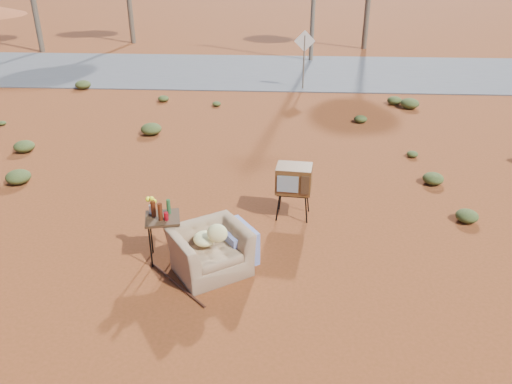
{
  "coord_description": "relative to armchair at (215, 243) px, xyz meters",
  "views": [
    {
      "loc": [
        0.89,
        -7.05,
        4.84
      ],
      "look_at": [
        0.37,
        1.22,
        0.8
      ],
      "focal_mm": 35.0,
      "sensor_mm": 36.0,
      "label": 1
    }
  ],
  "objects": [
    {
      "name": "rusty_bar",
      "position": [
        -0.57,
        -0.51,
        -0.46
      ],
      "size": [
        1.13,
        1.14,
        0.04
      ],
      "primitive_type": "cylinder",
      "rotation": [
        0.0,
        1.57,
        -0.79
      ],
      "color": "#502515",
      "rests_on": "ground"
    },
    {
      "name": "tv_unit",
      "position": [
        1.3,
        1.9,
        0.32
      ],
      "size": [
        0.73,
        0.61,
        1.09
      ],
      "rotation": [
        0.0,
        0.0,
        -0.1
      ],
      "color": "black",
      "rests_on": "ground"
    },
    {
      "name": "ground",
      "position": [
        0.23,
        0.1,
        -0.49
      ],
      "size": [
        140.0,
        140.0,
        0.0
      ],
      "primitive_type": "plane",
      "color": "brown",
      "rests_on": "ground"
    },
    {
      "name": "highway",
      "position": [
        0.23,
        15.1,
        -0.47
      ],
      "size": [
        140.0,
        7.0,
        0.04
      ],
      "primitive_type": "cube",
      "color": "#565659",
      "rests_on": "ground"
    },
    {
      "name": "armchair",
      "position": [
        0.0,
        0.0,
        0.0
      ],
      "size": [
        1.53,
        1.51,
        1.04
      ],
      "rotation": [
        0.0,
        0.0,
        0.59
      ],
      "color": "#8D6B4C",
      "rests_on": "ground"
    },
    {
      "name": "side_table",
      "position": [
        -0.95,
        0.26,
        0.36
      ],
      "size": [
        0.68,
        0.68,
        1.14
      ],
      "rotation": [
        0.0,
        0.0,
        0.23
      ],
      "color": "#3B2515",
      "rests_on": "ground"
    },
    {
      "name": "scrub_patch",
      "position": [
        -0.6,
        4.51,
        -0.35
      ],
      "size": [
        17.49,
        8.07,
        0.33
      ],
      "color": "#475424",
      "rests_on": "ground"
    },
    {
      "name": "road_sign",
      "position": [
        1.73,
        12.1,
        1.02
      ],
      "size": [
        0.78,
        0.06,
        2.19
      ],
      "color": "brown",
      "rests_on": "ground"
    }
  ]
}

